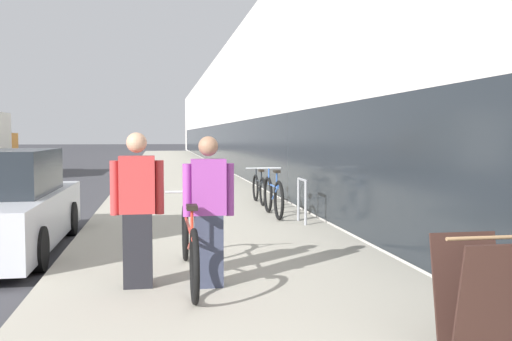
{
  "coord_description": "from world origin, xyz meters",
  "views": [
    {
      "loc": [
        5.33,
        -5.12,
        1.79
      ],
      "look_at": [
        8.36,
        12.62,
        0.67
      ],
      "focal_mm": 40.0,
      "sensor_mm": 36.0,
      "label": 1
    }
  ],
  "objects_px": {
    "tandem_bicycle": "(189,245)",
    "bike_rack_hoop": "(302,196)",
    "cruiser_bike_middle": "(259,189)",
    "cruiser_bike_nearest": "(273,196)",
    "person_rider": "(209,211)",
    "sandwich_board_sign": "(479,294)",
    "person_bystander": "(137,210)"
  },
  "relations": [
    {
      "from": "tandem_bicycle",
      "to": "bike_rack_hoop",
      "type": "xyz_separation_m",
      "value": [
        2.33,
        3.88,
        0.11
      ]
    },
    {
      "from": "tandem_bicycle",
      "to": "person_bystander",
      "type": "xyz_separation_m",
      "value": [
        -0.57,
        -0.24,
        0.45
      ]
    },
    {
      "from": "tandem_bicycle",
      "to": "bike_rack_hoop",
      "type": "bearing_deg",
      "value": 59.07
    },
    {
      "from": "bike_rack_hoop",
      "to": "person_rider",
      "type": "bearing_deg",
      "value": -116.73
    },
    {
      "from": "person_bystander",
      "to": "sandwich_board_sign",
      "type": "relative_size",
      "value": 1.88
    },
    {
      "from": "person_rider",
      "to": "cruiser_bike_nearest",
      "type": "height_order",
      "value": "person_rider"
    },
    {
      "from": "person_rider",
      "to": "sandwich_board_sign",
      "type": "height_order",
      "value": "person_rider"
    },
    {
      "from": "person_bystander",
      "to": "person_rider",
      "type": "bearing_deg",
      "value": -8.05
    },
    {
      "from": "person_bystander",
      "to": "cruiser_bike_nearest",
      "type": "xyz_separation_m",
      "value": [
        2.54,
        5.09,
        -0.44
      ]
    },
    {
      "from": "bike_rack_hoop",
      "to": "tandem_bicycle",
      "type": "bearing_deg",
      "value": -120.93
    },
    {
      "from": "cruiser_bike_nearest",
      "to": "tandem_bicycle",
      "type": "bearing_deg",
      "value": -112.05
    },
    {
      "from": "person_bystander",
      "to": "bike_rack_hoop",
      "type": "height_order",
      "value": "person_bystander"
    },
    {
      "from": "bike_rack_hoop",
      "to": "cruiser_bike_nearest",
      "type": "height_order",
      "value": "cruiser_bike_nearest"
    },
    {
      "from": "tandem_bicycle",
      "to": "cruiser_bike_middle",
      "type": "relative_size",
      "value": 1.64
    },
    {
      "from": "tandem_bicycle",
      "to": "person_rider",
      "type": "bearing_deg",
      "value": -60.43
    },
    {
      "from": "person_rider",
      "to": "bike_rack_hoop",
      "type": "bearing_deg",
      "value": 63.27
    },
    {
      "from": "tandem_bicycle",
      "to": "cruiser_bike_middle",
      "type": "xyz_separation_m",
      "value": [
        2.06,
        7.07,
        -0.04
      ]
    },
    {
      "from": "cruiser_bike_nearest",
      "to": "sandwich_board_sign",
      "type": "bearing_deg",
      "value": -89.25
    },
    {
      "from": "cruiser_bike_nearest",
      "to": "person_bystander",
      "type": "bearing_deg",
      "value": -116.47
    },
    {
      "from": "tandem_bicycle",
      "to": "cruiser_bike_middle",
      "type": "bearing_deg",
      "value": 73.74
    },
    {
      "from": "cruiser_bike_nearest",
      "to": "sandwich_board_sign",
      "type": "distance_m",
      "value": 7.46
    },
    {
      "from": "cruiser_bike_nearest",
      "to": "sandwich_board_sign",
      "type": "relative_size",
      "value": 2.1
    },
    {
      "from": "tandem_bicycle",
      "to": "person_bystander",
      "type": "relative_size",
      "value": 1.62
    },
    {
      "from": "cruiser_bike_middle",
      "to": "cruiser_bike_nearest",
      "type": "bearing_deg",
      "value": -92.45
    },
    {
      "from": "tandem_bicycle",
      "to": "bike_rack_hoop",
      "type": "relative_size",
      "value": 3.23
    },
    {
      "from": "tandem_bicycle",
      "to": "person_bystander",
      "type": "bearing_deg",
      "value": -157.28
    },
    {
      "from": "tandem_bicycle",
      "to": "person_rider",
      "type": "distance_m",
      "value": 0.59
    },
    {
      "from": "cruiser_bike_middle",
      "to": "tandem_bicycle",
      "type": "bearing_deg",
      "value": -106.26
    },
    {
      "from": "cruiser_bike_middle",
      "to": "person_bystander",
      "type": "bearing_deg",
      "value": -109.8
    },
    {
      "from": "person_bystander",
      "to": "bike_rack_hoop",
      "type": "distance_m",
      "value": 5.05
    },
    {
      "from": "tandem_bicycle",
      "to": "cruiser_bike_nearest",
      "type": "distance_m",
      "value": 5.24
    },
    {
      "from": "bike_rack_hoop",
      "to": "cruiser_bike_middle",
      "type": "distance_m",
      "value": 3.2
    }
  ]
}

